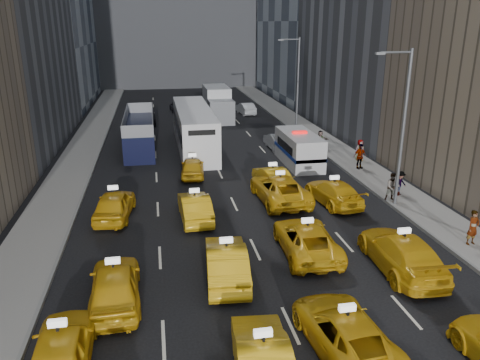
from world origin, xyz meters
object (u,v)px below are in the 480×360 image
object	(u,v)px
double_decker	(140,131)
pedestrian_0	(473,227)
box_truck	(218,104)
city_bus	(194,128)
nypd_van	(299,149)

from	to	relation	value
double_decker	pedestrian_0	xyz separation A→B (m)	(15.99, -21.95, -0.49)
box_truck	pedestrian_0	bearing A→B (deg)	-70.28
double_decker	city_bus	xyz separation A→B (m)	(4.57, -0.76, 0.21)
nypd_van	box_truck	size ratio (longest dim) A/B	0.77
nypd_van	double_decker	bearing A→B (deg)	152.63
city_bus	box_truck	bearing A→B (deg)	76.31
city_bus	box_truck	size ratio (longest dim) A/B	1.71
city_bus	box_truck	world-z (taller)	box_truck
nypd_van	double_decker	xyz separation A→B (m)	(-11.98, 6.98, 0.35)
nypd_van	city_bus	size ratio (longest dim) A/B	0.45
box_truck	pedestrian_0	distance (m)	34.29
double_decker	city_bus	distance (m)	4.63
nypd_van	pedestrian_0	size ratio (longest dim) A/B	3.49
box_truck	pedestrian_0	xyz separation A→B (m)	(7.71, -33.40, -0.71)
double_decker	pedestrian_0	distance (m)	27.16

